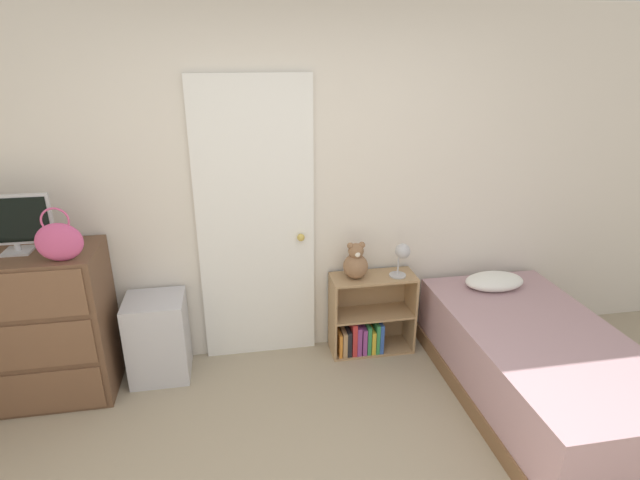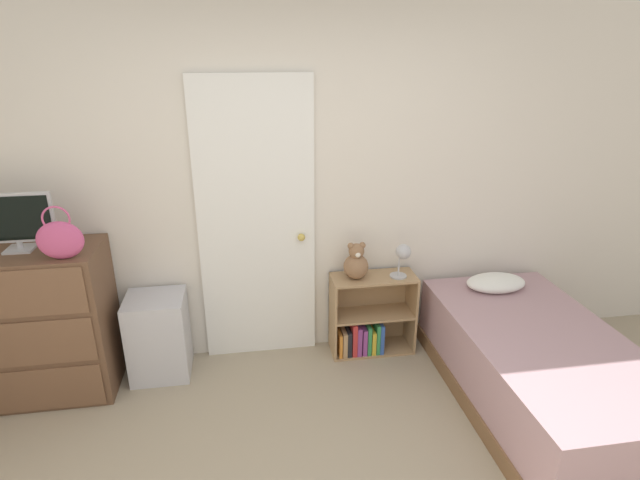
{
  "view_description": "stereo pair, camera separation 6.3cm",
  "coord_description": "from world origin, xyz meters",
  "px_view_note": "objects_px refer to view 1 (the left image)",
  "views": [
    {
      "loc": [
        -0.42,
        -1.53,
        2.23
      ],
      "look_at": [
        0.15,
        1.65,
        0.99
      ],
      "focal_mm": 28.0,
      "sensor_mm": 36.0,
      "label": 1
    },
    {
      "loc": [
        -0.36,
        -1.54,
        2.23
      ],
      "look_at": [
        0.15,
        1.65,
        0.99
      ],
      "focal_mm": 28.0,
      "sensor_mm": 36.0,
      "label": 2
    }
  ],
  "objects_px": {
    "handbag": "(59,241)",
    "teddy_bear": "(356,263)",
    "tv": "(12,223)",
    "bed": "(538,366)",
    "desk_lamp": "(402,254)",
    "storage_bin": "(158,338)",
    "dresser": "(33,327)",
    "bookshelf": "(366,322)"
  },
  "relations": [
    {
      "from": "tv",
      "to": "handbag",
      "type": "height_order",
      "value": "tv"
    },
    {
      "from": "storage_bin",
      "to": "bookshelf",
      "type": "height_order",
      "value": "bookshelf"
    },
    {
      "from": "storage_bin",
      "to": "bed",
      "type": "distance_m",
      "value": 2.62
    },
    {
      "from": "dresser",
      "to": "tv",
      "type": "height_order",
      "value": "tv"
    },
    {
      "from": "tv",
      "to": "teddy_bear",
      "type": "relative_size",
      "value": 1.66
    },
    {
      "from": "dresser",
      "to": "desk_lamp",
      "type": "bearing_deg",
      "value": 1.9
    },
    {
      "from": "desk_lamp",
      "to": "bed",
      "type": "xyz_separation_m",
      "value": [
        0.72,
        -0.75,
        -0.55
      ]
    },
    {
      "from": "dresser",
      "to": "desk_lamp",
      "type": "height_order",
      "value": "dresser"
    },
    {
      "from": "handbag",
      "to": "bed",
      "type": "relative_size",
      "value": 0.18
    },
    {
      "from": "storage_bin",
      "to": "desk_lamp",
      "type": "xyz_separation_m",
      "value": [
        1.79,
        0.01,
        0.51
      ]
    },
    {
      "from": "teddy_bear",
      "to": "tv",
      "type": "bearing_deg",
      "value": -177.26
    },
    {
      "from": "desk_lamp",
      "to": "bed",
      "type": "distance_m",
      "value": 1.18
    },
    {
      "from": "dresser",
      "to": "teddy_bear",
      "type": "bearing_deg",
      "value": 3.26
    },
    {
      "from": "dresser",
      "to": "storage_bin",
      "type": "distance_m",
      "value": 0.8
    },
    {
      "from": "tv",
      "to": "storage_bin",
      "type": "height_order",
      "value": "tv"
    },
    {
      "from": "tv",
      "to": "desk_lamp",
      "type": "distance_m",
      "value": 2.58
    },
    {
      "from": "handbag",
      "to": "teddy_bear",
      "type": "height_order",
      "value": "handbag"
    },
    {
      "from": "handbag",
      "to": "desk_lamp",
      "type": "xyz_separation_m",
      "value": [
        2.23,
        0.26,
        -0.35
      ]
    },
    {
      "from": "bed",
      "to": "dresser",
      "type": "bearing_deg",
      "value": 168.5
    },
    {
      "from": "tv",
      "to": "bed",
      "type": "xyz_separation_m",
      "value": [
        3.27,
        -0.69,
        -0.97
      ]
    },
    {
      "from": "teddy_bear",
      "to": "storage_bin",
      "type": "bearing_deg",
      "value": -177.99
    },
    {
      "from": "tv",
      "to": "bed",
      "type": "relative_size",
      "value": 0.25
    },
    {
      "from": "tv",
      "to": "teddy_bear",
      "type": "bearing_deg",
      "value": 2.74
    },
    {
      "from": "dresser",
      "to": "desk_lamp",
      "type": "xyz_separation_m",
      "value": [
        2.56,
        0.08,
        0.29
      ]
    },
    {
      "from": "handbag",
      "to": "bookshelf",
      "type": "bearing_deg",
      "value": 8.61
    },
    {
      "from": "teddy_bear",
      "to": "bed",
      "type": "distance_m",
      "value": 1.41
    },
    {
      "from": "teddy_bear",
      "to": "bed",
      "type": "relative_size",
      "value": 0.15
    },
    {
      "from": "dresser",
      "to": "teddy_bear",
      "type": "relative_size",
      "value": 3.68
    },
    {
      "from": "storage_bin",
      "to": "desk_lamp",
      "type": "distance_m",
      "value": 1.86
    },
    {
      "from": "handbag",
      "to": "teddy_bear",
      "type": "distance_m",
      "value": 1.96
    },
    {
      "from": "desk_lamp",
      "to": "teddy_bear",
      "type": "bearing_deg",
      "value": 173.1
    },
    {
      "from": "handbag",
      "to": "bookshelf",
      "type": "xyz_separation_m",
      "value": [
        1.99,
        0.3,
        -0.93
      ]
    },
    {
      "from": "storage_bin",
      "to": "dresser",
      "type": "bearing_deg",
      "value": -174.39
    },
    {
      "from": "bookshelf",
      "to": "desk_lamp",
      "type": "height_order",
      "value": "desk_lamp"
    },
    {
      "from": "dresser",
      "to": "handbag",
      "type": "height_order",
      "value": "handbag"
    },
    {
      "from": "handbag",
      "to": "bed",
      "type": "height_order",
      "value": "handbag"
    },
    {
      "from": "tv",
      "to": "teddy_bear",
      "type": "xyz_separation_m",
      "value": [
        2.21,
        0.11,
        -0.48
      ]
    },
    {
      "from": "storage_bin",
      "to": "bed",
      "type": "relative_size",
      "value": 0.33
    },
    {
      "from": "tv",
      "to": "handbag",
      "type": "xyz_separation_m",
      "value": [
        0.31,
        -0.19,
        -0.07
      ]
    },
    {
      "from": "handbag",
      "to": "desk_lamp",
      "type": "relative_size",
      "value": 1.27
    },
    {
      "from": "bed",
      "to": "tv",
      "type": "bearing_deg",
      "value": 168.12
    },
    {
      "from": "bookshelf",
      "to": "desk_lamp",
      "type": "distance_m",
      "value": 0.63
    }
  ]
}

